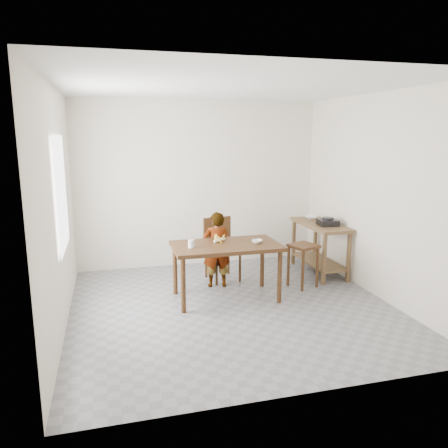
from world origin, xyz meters
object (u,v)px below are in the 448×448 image
object	(u,v)px
dining_table	(226,272)
stool	(303,266)
dining_chair	(223,250)
child	(216,250)
prep_counter	(319,248)

from	to	relation	value
dining_table	stool	world-z (taller)	dining_table
dining_table	dining_chair	size ratio (longest dim) A/B	1.51
child	dining_chair	world-z (taller)	child
dining_table	stool	xyz separation A→B (m)	(1.19, 0.17, -0.06)
prep_counter	dining_table	bearing A→B (deg)	-157.85
dining_chair	stool	xyz separation A→B (m)	(1.03, -0.60, -0.15)
stool	child	bearing A→B (deg)	164.70
dining_table	prep_counter	world-z (taller)	prep_counter
dining_table	prep_counter	distance (m)	1.86
prep_counter	dining_chair	xyz separation A→B (m)	(-1.56, 0.07, 0.06)
prep_counter	child	xyz separation A→B (m)	(-1.73, -0.20, 0.15)
child	stool	size ratio (longest dim) A/B	1.76
dining_table	child	world-z (taller)	child
prep_counter	stool	bearing A→B (deg)	-134.86
prep_counter	dining_chair	world-z (taller)	dining_chair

